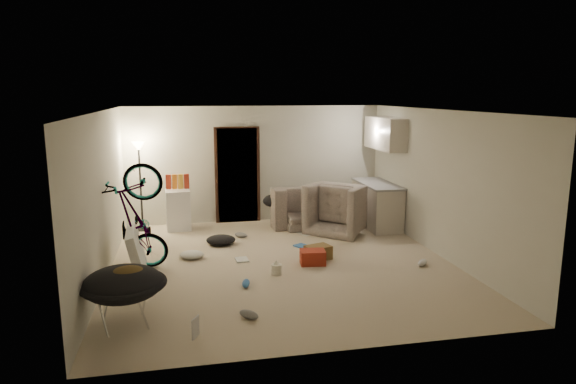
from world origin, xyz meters
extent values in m
cube|color=beige|center=(0.00, 0.00, -0.01)|extent=(5.50, 6.00, 0.02)
cube|color=white|center=(0.00, 0.00, 2.51)|extent=(5.50, 6.00, 0.02)
cube|color=beige|center=(0.00, 3.01, 1.25)|extent=(5.50, 0.02, 2.50)
cube|color=beige|center=(0.00, -3.01, 1.25)|extent=(5.50, 0.02, 2.50)
cube|color=beige|center=(-2.76, 0.00, 1.25)|extent=(0.02, 6.00, 2.50)
cube|color=beige|center=(2.76, 0.00, 1.25)|extent=(0.02, 6.00, 2.50)
cube|color=black|center=(-0.40, 2.97, 1.02)|extent=(0.85, 0.10, 2.04)
cube|color=#321B11|center=(-0.40, 2.94, 1.02)|extent=(0.97, 0.04, 2.10)
cylinder|color=black|center=(-2.40, 2.65, 0.01)|extent=(0.28, 0.28, 0.03)
cylinder|color=black|center=(-2.40, 2.65, 0.85)|extent=(0.04, 0.04, 1.70)
cone|color=#FFE0A5|center=(-2.40, 2.65, 1.72)|extent=(0.24, 0.24, 0.18)
cube|color=beige|center=(2.43, 2.00, 0.44)|extent=(0.60, 1.50, 0.88)
cube|color=gray|center=(2.43, 2.00, 0.90)|extent=(0.64, 1.54, 0.04)
cube|color=beige|center=(2.56, 2.00, 1.95)|extent=(0.38, 1.40, 0.65)
imported|color=#363E37|center=(1.29, 2.45, 0.32)|extent=(2.23, 1.00, 0.64)
imported|color=#363E37|center=(1.62, 1.80, 0.37)|extent=(1.50, 1.49, 0.73)
imported|color=black|center=(-2.30, 0.15, 0.46)|extent=(1.85, 0.99, 1.02)
imported|color=maroon|center=(-1.52, -2.44, 0.01)|extent=(0.30, 0.28, 0.02)
cube|color=white|center=(-1.67, 2.55, 0.41)|extent=(0.51, 0.51, 0.82)
cube|color=maroon|center=(-1.84, 2.55, 1.00)|extent=(0.11, 0.09, 0.30)
cube|color=orange|center=(-1.72, 2.55, 1.00)|extent=(0.11, 0.08, 0.30)
cube|color=gold|center=(-1.60, 2.55, 1.00)|extent=(0.11, 0.09, 0.30)
cube|color=maroon|center=(-1.48, 2.55, 1.00)|extent=(0.10, 0.08, 0.30)
cylinder|color=silver|center=(-2.30, -1.87, 0.24)|extent=(0.68, 0.68, 0.48)
ellipsoid|color=black|center=(-2.30, -1.87, 0.53)|extent=(0.96, 0.96, 0.40)
torus|color=black|center=(-2.30, -1.87, 0.53)|extent=(1.03, 1.03, 0.07)
ellipsoid|color=#483418|center=(-2.25, -1.90, 0.64)|extent=(0.61, 0.58, 0.22)
ellipsoid|color=black|center=(0.34, 2.45, 0.54)|extent=(0.64, 0.57, 0.28)
cube|color=silver|center=(-2.30, -0.02, 0.36)|extent=(0.34, 1.10, 0.73)
cube|color=brown|center=(0.64, 0.10, 0.12)|extent=(0.48, 0.40, 0.23)
cube|color=maroon|center=(0.49, -0.13, 0.12)|extent=(0.44, 0.34, 0.24)
cylinder|color=silver|center=(-0.19, -0.50, 0.08)|extent=(0.16, 0.16, 0.16)
cone|color=silver|center=(-0.19, -0.50, 0.20)|extent=(0.09, 0.09, 0.07)
cube|color=beige|center=(0.84, 1.79, 0.00)|extent=(0.56, 0.62, 0.01)
cube|color=#3067AF|center=(0.54, 0.83, 0.01)|extent=(0.32, 0.34, 0.03)
cube|color=silver|center=(-0.63, 0.29, 0.01)|extent=(0.22, 0.28, 0.02)
ellipsoid|color=slate|center=(-0.49, 1.67, 0.05)|extent=(0.29, 0.25, 0.10)
ellipsoid|color=#3067AF|center=(-0.71, -0.90, 0.05)|extent=(0.16, 0.28, 0.10)
ellipsoid|color=slate|center=(-0.81, -1.98, 0.05)|extent=(0.29, 0.29, 0.11)
ellipsoid|color=white|center=(2.22, -0.57, 0.05)|extent=(0.28, 0.27, 0.10)
ellipsoid|color=black|center=(-0.91, 1.29, 0.09)|extent=(0.58, 0.52, 0.17)
ellipsoid|color=black|center=(0.70, 2.55, 0.06)|extent=(0.56, 0.55, 0.13)
ellipsoid|color=silver|center=(-1.46, 0.58, 0.06)|extent=(0.48, 0.43, 0.13)
camera|label=1|loc=(-1.55, -7.95, 2.78)|focal=32.00mm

